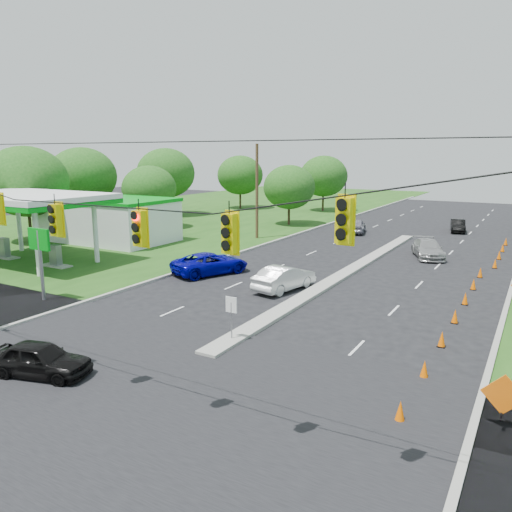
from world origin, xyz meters
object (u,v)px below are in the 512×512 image
Objects in this scene: gas_station at (96,216)px; white_sedan at (284,278)px; black_sedan at (40,359)px; blue_pickup at (210,263)px.

gas_station is 4.35× the size of white_sedan.
gas_station is 5.12× the size of black_sedan.
black_sedan is at bearing 126.69° from blue_pickup.
gas_station is at bearing -3.29° from white_sedan.
black_sedan is 0.85× the size of white_sedan.
blue_pickup reaches higher than black_sedan.
white_sedan reaches higher than blue_pickup.
gas_station is 22.55m from white_sedan.
white_sedan reaches higher than black_sedan.
gas_station is 16.28m from blue_pickup.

